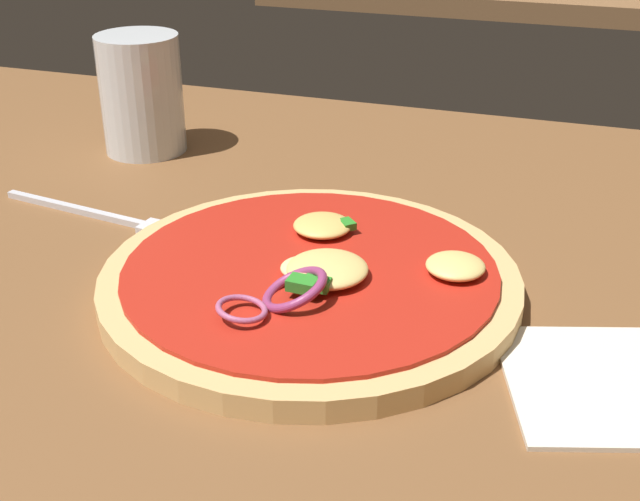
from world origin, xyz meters
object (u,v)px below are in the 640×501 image
pizza (312,279)px  napkin (624,384)px  fork (109,217)px  beer_glass (142,99)px

pizza → napkin: 0.20m
pizza → fork: bearing=163.6°
beer_glass → napkin: bearing=-29.7°
pizza → napkin: bearing=-12.3°
pizza → beer_glass: (-0.23, 0.20, 0.04)m
fork → napkin: fork is taller
pizza → fork: 0.19m
pizza → beer_glass: 0.31m
fork → pizza: bearing=-16.4°
beer_glass → napkin: size_ratio=0.70×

